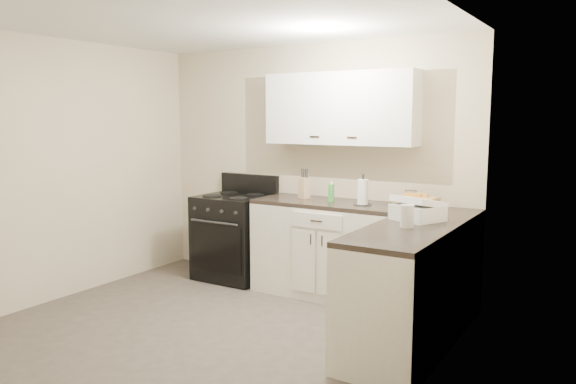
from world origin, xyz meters
The scene contains 20 objects.
floor centered at (0.00, 0.00, 0.00)m, with size 3.60×3.60×0.00m, color #473F38.
ceiling centered at (0.00, 0.00, 2.50)m, with size 3.60×3.60×0.00m, color white.
wall_back centered at (0.00, 1.80, 1.25)m, with size 3.60×3.60×0.00m, color beige.
wall_right centered at (1.80, 0.00, 1.25)m, with size 3.60×3.60×0.00m, color beige.
wall_left centered at (-1.80, 0.00, 1.25)m, with size 3.60×3.60×0.00m, color beige.
base_cabinets_back centered at (0.43, 1.50, 0.45)m, with size 1.55×0.60×0.90m, color white.
base_cabinets_right centered at (1.50, 0.85, 0.45)m, with size 0.60×1.90×0.90m, color white.
countertop_back centered at (0.43, 1.50, 0.92)m, with size 1.55×0.60×0.04m, color black.
countertop_right centered at (1.50, 0.85, 0.92)m, with size 0.60×1.90×0.04m, color black.
upper_cabinets centered at (0.43, 1.65, 1.84)m, with size 1.55×0.30×0.70m, color white.
stove centered at (-0.76, 1.48, 0.46)m, with size 0.75×0.64×0.90m, color black.
knife_block centered at (0.07, 1.57, 1.04)m, with size 0.10×0.09×0.21m, color tan.
paper_towel centered at (0.76, 1.47, 1.06)m, with size 0.10×0.10×0.24m, color white.
soap_bottle centered at (0.41, 1.49, 1.03)m, with size 0.06×0.06×0.17m, color green.
picture_frame centered at (1.12, 1.76, 1.01)m, with size 0.11×0.01×0.13m, color black.
wicker_basket centered at (1.28, 1.48, 1.00)m, with size 0.34×0.23×0.11m, color tan.
countertop_grill centered at (1.45, 0.98, 1.00)m, with size 0.34×0.32×0.12m, color white.
glass_jar centered at (1.48, 0.66, 1.03)m, with size 0.10×0.10×0.17m, color silver.
oven_mitt_near centered at (1.18, 0.32, 0.43)m, with size 0.02×0.15×0.26m, color black.
oven_mitt_far centered at (1.18, 0.64, 0.52)m, with size 0.02×0.17×0.29m, color black.
Camera 1 is at (2.88, -3.33, 1.76)m, focal length 35.00 mm.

